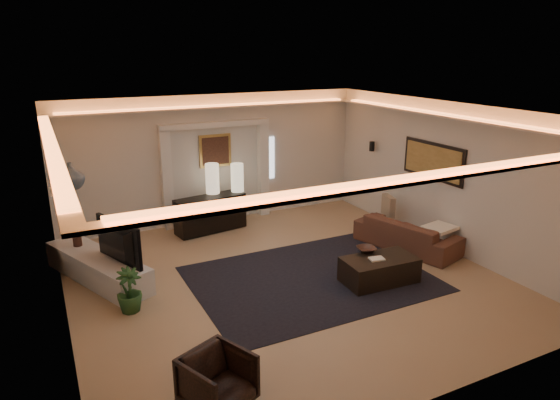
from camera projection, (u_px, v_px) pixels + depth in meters
name	position (u px, v px, depth m)	size (l,w,h in m)	color
floor	(285.00, 279.00, 8.60)	(7.00, 7.00, 0.00)	tan
ceiling	(286.00, 111.00, 7.75)	(7.00, 7.00, 0.00)	white
wall_back	(215.00, 159.00, 11.17)	(7.00, 7.00, 0.00)	silver
wall_front	(437.00, 287.00, 5.18)	(7.00, 7.00, 0.00)	silver
wall_left	(56.00, 233.00, 6.68)	(7.00, 7.00, 0.00)	silver
wall_right	(444.00, 176.00, 9.66)	(7.00, 7.00, 0.00)	silver
cove_soffit	(286.00, 129.00, 7.83)	(7.00, 7.00, 0.04)	silver
daylight_slit	(269.00, 158.00, 11.76)	(0.25, 0.03, 1.00)	white
area_rug	(311.00, 279.00, 8.60)	(4.00, 3.00, 0.01)	black
pilaster_left	(167.00, 181.00, 10.70)	(0.22, 0.20, 2.20)	silver
pilaster_right	(263.00, 170.00, 11.68)	(0.22, 0.20, 2.20)	silver
alcove_header	(215.00, 124.00, 10.85)	(2.52, 0.20, 0.12)	silver
painting_frame	(215.00, 151.00, 11.08)	(0.74, 0.04, 0.74)	tan
painting_canvas	(216.00, 151.00, 11.06)	(0.62, 0.02, 0.62)	#4C2D1E
art_panel_frame	(433.00, 161.00, 9.83)	(0.04, 1.64, 0.74)	black
art_panel_gold	(432.00, 161.00, 9.82)	(0.02, 1.50, 0.62)	tan
wall_sconce	(372.00, 146.00, 11.43)	(0.12, 0.12, 0.22)	black
wall_niche	(53.00, 193.00, 7.85)	(0.10, 0.55, 0.04)	silver
console	(210.00, 214.00, 10.76)	(1.54, 0.48, 0.77)	black
lamp_left	(212.00, 180.00, 10.83)	(0.30, 0.30, 0.66)	#FADEB3
lamp_right	(237.00, 178.00, 10.97)	(0.28, 0.28, 0.63)	beige
media_ledge	(98.00, 267.00, 8.52)	(0.62, 2.47, 0.46)	silver
tv	(112.00, 244.00, 8.02)	(0.16, 1.23, 0.71)	black
figurine	(77.00, 236.00, 8.81)	(0.15, 0.15, 0.42)	#44261C
ginger_jar	(71.00, 176.00, 7.92)	(0.42, 0.42, 0.44)	#475871
plant	(129.00, 291.00, 7.45)	(0.39, 0.39, 0.69)	#22471E
sofa	(407.00, 234.00, 9.84)	(0.81, 2.08, 0.61)	#311C0F
throw_blanket	(440.00, 228.00, 9.47)	(0.59, 0.48, 0.06)	beige
throw_pillow	(388.00, 206.00, 10.80)	(0.13, 0.45, 0.45)	gray
coffee_table	(379.00, 271.00, 8.44)	(1.25, 0.68, 0.47)	black
bowl	(366.00, 251.00, 8.64)	(0.33, 0.33, 0.08)	#402921
magazine	(377.00, 260.00, 8.32)	(0.25, 0.18, 0.03)	beige
armchair	(218.00, 381.00, 5.47)	(0.68, 0.70, 0.64)	black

